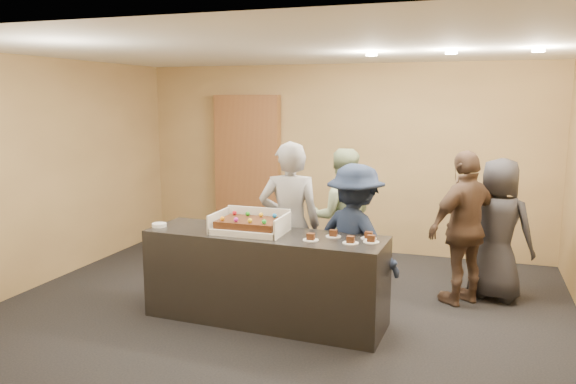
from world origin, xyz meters
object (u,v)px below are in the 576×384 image
Objects in this scene: storage_cabinet at (248,170)px; sheet_cake at (250,223)px; cake_box at (251,227)px; person_navy_man at (355,240)px; person_sage_man at (342,217)px; person_dark_suit at (498,229)px; person_brown_extra at (466,228)px; person_server_grey at (290,225)px; plate_stack at (159,225)px; serving_counter at (265,277)px.

sheet_cake is (1.21, -2.84, -0.13)m from storage_cabinet.
cake_box is 1.07m from person_navy_man.
person_sage_man is 1.74m from person_dark_suit.
storage_cabinet is at bearing -73.31° from person_brown_extra.
sheet_cake is 1.09m from person_navy_man.
person_server_grey is 0.71m from person_navy_man.
serving_counter is at bearing 3.97° from plate_stack.
sheet_cake is 0.99m from plate_stack.
plate_stack is at bearing -23.67° from person_brown_extra.
person_navy_man is at bearing 163.49° from person_server_grey.
sheet_cake is 0.39× the size of person_navy_man.
plate_stack is at bearing 45.09° from person_dark_suit.
storage_cabinet is at bearing -0.59° from person_dark_suit.
serving_counter is 1.53× the size of person_navy_man.
serving_counter is 0.99m from person_navy_man.
person_brown_extra is at bearing -120.49° from person_navy_man.
serving_counter is at bearing 59.57° from person_server_grey.
person_brown_extra is at bearing 29.44° from sheet_cake.
person_brown_extra is at bearing 22.13° from plate_stack.
person_brown_extra is (3.24, -1.69, -0.29)m from storage_cabinet.
person_navy_man is at bearing 55.62° from person_dark_suit.
person_dark_suit is (2.10, 0.96, -0.10)m from person_server_grey.
storage_cabinet is at bearing 118.29° from serving_counter.
plate_stack is at bearing 6.36° from person_server_grey.
sheet_cake is 0.36× the size of person_brown_extra.
person_sage_man reaches higher than sheet_cake.
serving_counter is 0.64m from person_server_grey.
person_server_grey is at bearing 45.69° from person_dark_suit.
cake_box is 0.99m from plate_stack.
plate_stack is 0.09× the size of person_dark_suit.
person_sage_man reaches higher than plate_stack.
person_dark_suit is (1.40, 0.96, 0.01)m from person_navy_man.
plate_stack is at bearing -173.88° from cake_box.
cake_box is 0.43× the size of person_sage_man.
plate_stack is 3.26m from person_brown_extra.
plate_stack is at bearing -85.58° from storage_cabinet.
cake_box is 1.45m from person_sage_man.
serving_counter is 1.51× the size of person_dark_suit.
person_server_grey reaches higher than person_sage_man.
serving_counter is at bearing -9.41° from cake_box.
person_server_grey is (0.11, 0.45, 0.44)m from serving_counter.
person_dark_suit is at bearing 30.70° from sheet_cake.
serving_counter is 0.52m from cake_box.
person_sage_man is at bearing 73.13° from serving_counter.
person_brown_extra is (2.03, 1.12, -0.11)m from cake_box.
plate_stack is (-0.98, -0.11, -0.03)m from cake_box.
person_brown_extra reaches higher than person_dark_suit.
cake_box is at bearing 173.12° from serving_counter.
person_brown_extra reaches higher than plate_stack.
person_sage_man is (0.63, 1.33, -0.18)m from sheet_cake.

